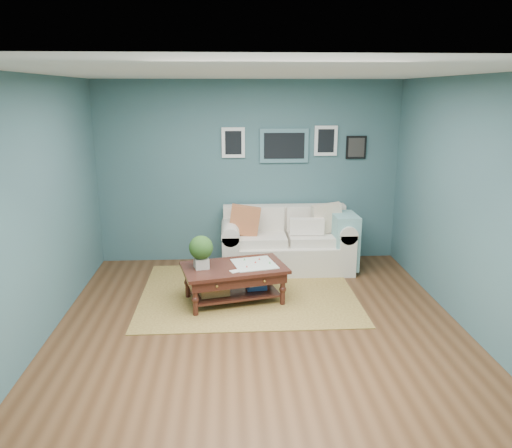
{
  "coord_description": "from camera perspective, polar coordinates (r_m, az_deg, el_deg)",
  "views": [
    {
      "loc": [
        -0.33,
        -4.9,
        2.53
      ],
      "look_at": [
        0.02,
        1.0,
        0.95
      ],
      "focal_mm": 35.0,
      "sensor_mm": 36.0,
      "label": 1
    }
  ],
  "objects": [
    {
      "name": "area_rug",
      "position": [
        6.51,
        -0.91,
        -7.87
      ],
      "size": [
        2.72,
        2.17,
        0.01
      ],
      "primitive_type": "cube",
      "color": "brown",
      "rests_on": "ground"
    },
    {
      "name": "loveseat",
      "position": [
        7.3,
        4.13,
        -2.03
      ],
      "size": [
        1.92,
        0.87,
        0.99
      ],
      "color": "silver",
      "rests_on": "ground"
    },
    {
      "name": "coffee_table",
      "position": [
        6.13,
        -3.13,
        -5.56
      ],
      "size": [
        1.37,
        0.99,
        0.86
      ],
      "rotation": [
        0.0,
        0.0,
        0.23
      ],
      "color": "#35180F",
      "rests_on": "ground"
    },
    {
      "name": "room_shell",
      "position": [
        5.1,
        0.6,
        1.7
      ],
      "size": [
        5.0,
        5.02,
        2.7
      ],
      "color": "brown",
      "rests_on": "ground"
    }
  ]
}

